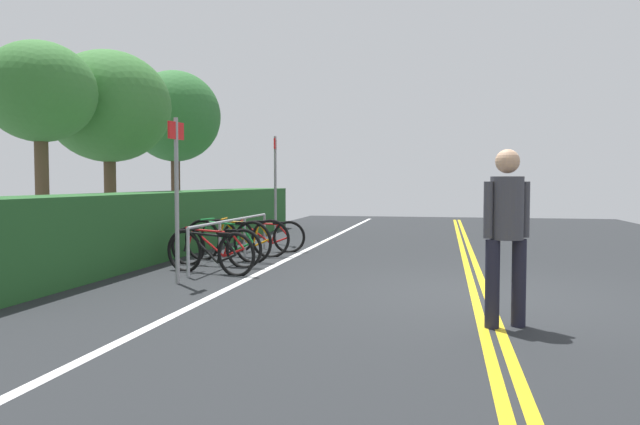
{
  "coord_description": "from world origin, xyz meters",
  "views": [
    {
      "loc": [
        -7.8,
        0.46,
        1.43
      ],
      "look_at": [
        1.87,
        2.46,
        0.93
      ],
      "focal_mm": 33.77,
      "sensor_mm": 36.0,
      "label": 1
    }
  ],
  "objects_px": {
    "bicycle_4": "(264,236)",
    "tree_extra": "(175,117)",
    "bicycle_0": "(210,252)",
    "tree_far_right": "(109,107)",
    "bicycle_1": "(216,247)",
    "bicycle_2": "(227,240)",
    "tree_mid": "(40,94)",
    "pedestrian": "(507,225)",
    "bike_rack": "(233,230)",
    "bicycle_3": "(245,238)",
    "sign_post_far": "(275,180)",
    "sign_post_near": "(177,185)"
  },
  "relations": [
    {
      "from": "bicycle_4",
      "to": "tree_extra",
      "type": "height_order",
      "value": "tree_extra"
    },
    {
      "from": "tree_far_right",
      "to": "bicycle_1",
      "type": "bearing_deg",
      "value": -126.22
    },
    {
      "from": "pedestrian",
      "to": "sign_post_far",
      "type": "relative_size",
      "value": 0.7
    },
    {
      "from": "pedestrian",
      "to": "sign_post_near",
      "type": "distance_m",
      "value": 4.6
    },
    {
      "from": "tree_far_right",
      "to": "pedestrian",
      "type": "bearing_deg",
      "value": -127.47
    },
    {
      "from": "bicycle_1",
      "to": "tree_far_right",
      "type": "height_order",
      "value": "tree_far_right"
    },
    {
      "from": "sign_post_near",
      "to": "tree_far_right",
      "type": "height_order",
      "value": "tree_far_right"
    },
    {
      "from": "bike_rack",
      "to": "bicycle_2",
      "type": "relative_size",
      "value": 2.19
    },
    {
      "from": "sign_post_far",
      "to": "bicycle_3",
      "type": "bearing_deg",
      "value": -178.01
    },
    {
      "from": "tree_mid",
      "to": "bike_rack",
      "type": "bearing_deg",
      "value": -87.4
    },
    {
      "from": "bicycle_3",
      "to": "tree_mid",
      "type": "height_order",
      "value": "tree_mid"
    },
    {
      "from": "sign_post_far",
      "to": "tree_mid",
      "type": "distance_m",
      "value": 5.15
    },
    {
      "from": "bicycle_1",
      "to": "tree_extra",
      "type": "bearing_deg",
      "value": 30.38
    },
    {
      "from": "pedestrian",
      "to": "sign_post_far",
      "type": "xyz_separation_m",
      "value": [
        7.23,
        4.41,
        0.47
      ]
    },
    {
      "from": "bicycle_4",
      "to": "pedestrian",
      "type": "height_order",
      "value": "pedestrian"
    },
    {
      "from": "bicycle_1",
      "to": "bicycle_0",
      "type": "bearing_deg",
      "value": -164.74
    },
    {
      "from": "tree_far_right",
      "to": "bicycle_2",
      "type": "bearing_deg",
      "value": -118.67
    },
    {
      "from": "bicycle_3",
      "to": "sign_post_far",
      "type": "bearing_deg",
      "value": 1.99
    },
    {
      "from": "pedestrian",
      "to": "tree_far_right",
      "type": "bearing_deg",
      "value": 52.53
    },
    {
      "from": "sign_post_near",
      "to": "sign_post_far",
      "type": "height_order",
      "value": "sign_post_far"
    },
    {
      "from": "bicycle_1",
      "to": "tree_extra",
      "type": "height_order",
      "value": "tree_extra"
    },
    {
      "from": "bicycle_0",
      "to": "tree_far_right",
      "type": "height_order",
      "value": "tree_far_right"
    },
    {
      "from": "bicycle_2",
      "to": "tree_extra",
      "type": "height_order",
      "value": "tree_extra"
    },
    {
      "from": "bicycle_0",
      "to": "tree_extra",
      "type": "height_order",
      "value": "tree_extra"
    },
    {
      "from": "bike_rack",
      "to": "tree_mid",
      "type": "bearing_deg",
      "value": 92.6
    },
    {
      "from": "bicycle_3",
      "to": "tree_extra",
      "type": "distance_m",
      "value": 6.79
    },
    {
      "from": "bike_rack",
      "to": "bicycle_0",
      "type": "bearing_deg",
      "value": -174.22
    },
    {
      "from": "bicycle_0",
      "to": "bicycle_3",
      "type": "height_order",
      "value": "bicycle_3"
    },
    {
      "from": "bicycle_0",
      "to": "tree_far_right",
      "type": "relative_size",
      "value": 0.38
    },
    {
      "from": "bicycle_1",
      "to": "bicycle_3",
      "type": "height_order",
      "value": "bicycle_3"
    },
    {
      "from": "bicycle_2",
      "to": "tree_mid",
      "type": "xyz_separation_m",
      "value": [
        -0.16,
        3.64,
        2.72
      ]
    },
    {
      "from": "bicycle_1",
      "to": "sign_post_near",
      "type": "relative_size",
      "value": 0.75
    },
    {
      "from": "tree_mid",
      "to": "pedestrian",
      "type": "bearing_deg",
      "value": -116.32
    },
    {
      "from": "bicycle_4",
      "to": "sign_post_near",
      "type": "bearing_deg",
      "value": 179.28
    },
    {
      "from": "bicycle_3",
      "to": "tree_far_right",
      "type": "bearing_deg",
      "value": 70.83
    },
    {
      "from": "tree_mid",
      "to": "sign_post_far",
      "type": "bearing_deg",
      "value": -48.61
    },
    {
      "from": "bicycle_1",
      "to": "pedestrian",
      "type": "relative_size",
      "value": 1.0
    },
    {
      "from": "sign_post_near",
      "to": "tree_mid",
      "type": "xyz_separation_m",
      "value": [
        2.29,
        3.82,
        1.7
      ]
    },
    {
      "from": "tree_mid",
      "to": "bicycle_2",
      "type": "bearing_deg",
      "value": -87.41
    },
    {
      "from": "pedestrian",
      "to": "tree_far_right",
      "type": "xyz_separation_m",
      "value": [
        6.05,
        7.89,
        2.07
      ]
    },
    {
      "from": "bicycle_4",
      "to": "tree_far_right",
      "type": "xyz_separation_m",
      "value": [
        0.39,
        3.68,
        2.76
      ]
    },
    {
      "from": "bicycle_4",
      "to": "sign_post_near",
      "type": "height_order",
      "value": "sign_post_near"
    },
    {
      "from": "bicycle_2",
      "to": "sign_post_far",
      "type": "height_order",
      "value": "sign_post_far"
    },
    {
      "from": "pedestrian",
      "to": "bicycle_0",
      "type": "bearing_deg",
      "value": 57.11
    },
    {
      "from": "bicycle_0",
      "to": "bicycle_1",
      "type": "distance_m",
      "value": 0.81
    },
    {
      "from": "bicycle_1",
      "to": "pedestrian",
      "type": "xyz_separation_m",
      "value": [
        -3.49,
        -4.4,
        0.68
      ]
    },
    {
      "from": "bicycle_1",
      "to": "bicycle_4",
      "type": "height_order",
      "value": "bicycle_1"
    },
    {
      "from": "bicycle_0",
      "to": "bicycle_1",
      "type": "height_order",
      "value": "bicycle_0"
    },
    {
      "from": "bicycle_1",
      "to": "tree_far_right",
      "type": "bearing_deg",
      "value": 53.78
    },
    {
      "from": "bicycle_0",
      "to": "sign_post_far",
      "type": "xyz_separation_m",
      "value": [
        4.52,
        0.23,
        1.14
      ]
    }
  ]
}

